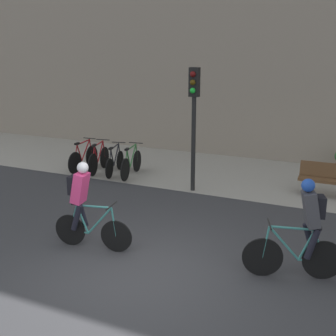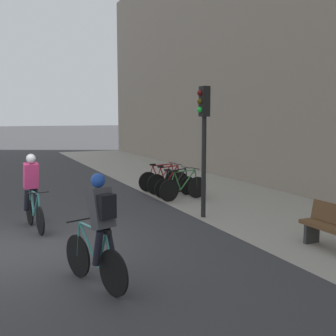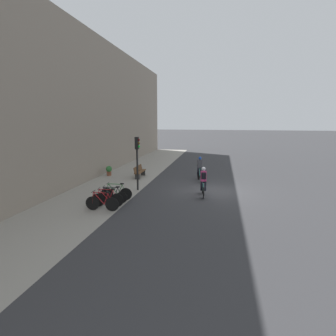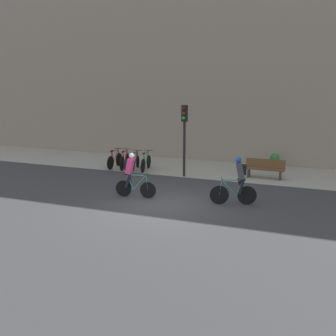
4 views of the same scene
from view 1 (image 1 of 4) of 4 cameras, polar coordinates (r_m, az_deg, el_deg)
name	(u,v)px [view 1 (image 1 of 4)]	position (r m, az deg, el deg)	size (l,w,h in m)	color
ground	(138,274)	(7.65, -4.13, -14.19)	(200.00, 200.00, 0.00)	#333335
kerb_strip	(238,174)	(13.51, 9.52, -0.87)	(44.00, 4.50, 0.01)	gray
building_facade	(266,1)	(15.53, 13.09, 21.16)	(44.00, 0.60, 10.77)	gray
cyclist_pink	(84,203)	(8.37, -11.37, -4.60)	(1.64, 0.49, 1.76)	black
cyclist_grey	(305,227)	(7.48, 18.09, -7.62)	(1.65, 0.64, 1.79)	black
parked_bike_0	(83,158)	(14.06, -11.39, 1.40)	(0.46, 1.71, 0.98)	black
parked_bike_1	(99,159)	(13.73, -9.36, 1.17)	(0.47, 1.66, 0.99)	black
parked_bike_2	(115,162)	(13.42, -7.22, 0.80)	(0.50, 1.62, 0.95)	black
parked_bike_3	(131,163)	(13.12, -5.00, 0.63)	(0.46, 1.74, 0.98)	black
traffic_light_pole	(194,107)	(11.34, 3.52, 8.27)	(0.26, 0.30, 3.37)	black
bench	(334,180)	(12.04, 21.59, -1.51)	(1.82, 0.44, 0.89)	brown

